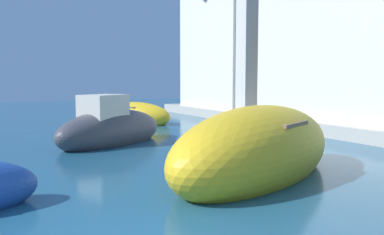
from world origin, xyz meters
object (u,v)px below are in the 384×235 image
(moored_boat_5, at_px, (135,116))
(waterfront_building_far, at_px, (242,40))
(waterfront_building_main, at_px, (382,39))
(moored_boat_6, at_px, (258,151))
(waterfront_building_annex, at_px, (247,38))
(moored_boat_1, at_px, (111,129))

(moored_boat_5, bearing_deg, waterfront_building_far, 67.49)
(waterfront_building_main, distance_m, waterfront_building_far, 10.04)
(waterfront_building_main, bearing_deg, moored_boat_5, 133.11)
(waterfront_building_far, bearing_deg, moored_boat_5, -166.93)
(moored_boat_6, height_order, waterfront_building_far, waterfront_building_far)
(waterfront_building_far, bearing_deg, waterfront_building_annex, -90.00)
(moored_boat_5, distance_m, moored_boat_6, 12.07)
(moored_boat_5, height_order, moored_boat_6, moored_boat_6)
(moored_boat_5, distance_m, waterfront_building_main, 11.80)
(waterfront_building_main, bearing_deg, moored_boat_1, 166.84)
(waterfront_building_main, height_order, waterfront_building_annex, waterfront_building_annex)
(moored_boat_1, bearing_deg, waterfront_building_main, -43.65)
(waterfront_building_annex, height_order, waterfront_building_far, waterfront_building_annex)
(moored_boat_6, bearing_deg, moored_boat_1, 78.37)
(moored_boat_1, bearing_deg, moored_boat_5, 32.28)
(moored_boat_5, bearing_deg, moored_boat_1, -62.81)
(moored_boat_6, xyz_separation_m, waterfront_building_annex, (9.04, 13.20, 4.19))
(moored_boat_1, distance_m, waterfront_building_far, 13.69)
(moored_boat_6, relative_size, waterfront_building_far, 0.80)
(waterfront_building_annex, distance_m, waterfront_building_far, 0.59)
(moored_boat_1, distance_m, waterfront_building_annex, 13.41)
(moored_boat_1, distance_m, moored_boat_5, 6.45)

